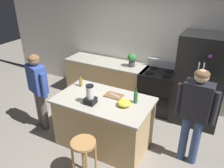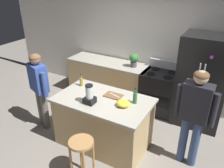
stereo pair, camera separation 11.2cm
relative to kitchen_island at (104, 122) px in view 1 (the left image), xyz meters
The scene contains 16 objects.
ground_plane 0.46m from the kitchen_island, ahead, with size 14.00×14.00×0.00m, color gray.
back_wall 2.14m from the kitchen_island, 90.00° to the left, with size 8.00×0.10×2.70m, color silver.
kitchen_island is the anchor object (origin of this frame).
back_counter_run 1.74m from the kitchen_island, 117.30° to the left, with size 2.00×0.64×0.91m.
refrigerator 2.04m from the kitchen_island, 48.85° to the left, with size 0.90×0.73×1.82m.
stove_range 1.60m from the kitchen_island, 71.97° to the left, with size 0.76×0.65×1.09m.
person_by_island_left 1.40m from the kitchen_island, behind, with size 0.59×0.34×1.52m.
person_by_sink_right 1.53m from the kitchen_island, 10.63° to the left, with size 0.59×0.24×1.62m.
bar_stool 0.84m from the kitchen_island, 80.39° to the right, with size 0.36×0.36×0.69m.
potted_plant 1.68m from the kitchen_island, 95.95° to the left, with size 0.20×0.20×0.30m.
blender_appliance 0.64m from the kitchen_island, 118.90° to the right, with size 0.17×0.17×0.33m.
bottle_vinegar 0.84m from the kitchen_island, 159.92° to the left, with size 0.06×0.06×0.24m.
bottle_olive_oil 0.77m from the kitchen_island, 15.84° to the left, with size 0.07×0.07×0.28m.
mixing_bowl 0.64m from the kitchen_island, ahead, with size 0.22×0.22×0.10m, color yellow.
cutting_board 0.51m from the kitchen_island, 59.64° to the left, with size 0.30×0.20×0.02m, color brown.
chef_knife 0.52m from the kitchen_island, 54.91° to the left, with size 0.22×0.03×0.01m, color #B7BABF.
Camera 1 is at (1.64, -2.81, 2.81)m, focal length 36.36 mm.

